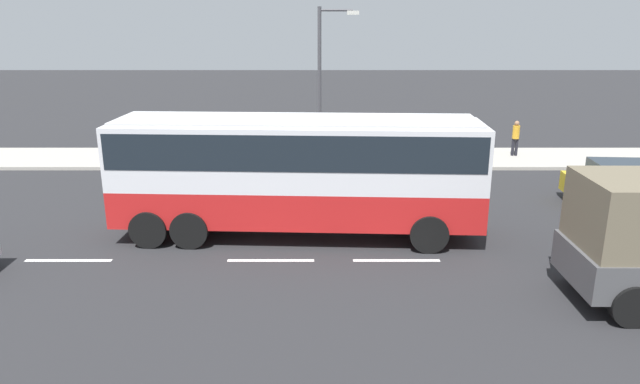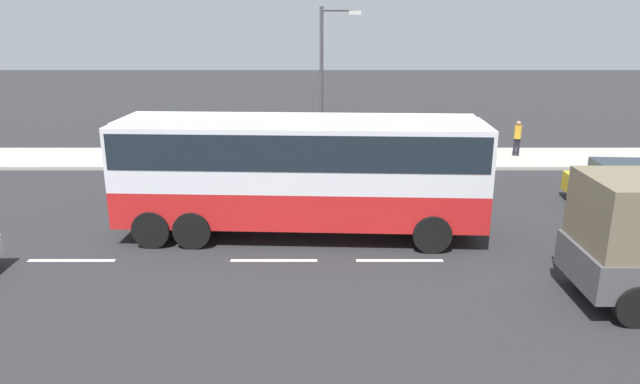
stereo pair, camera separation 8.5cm
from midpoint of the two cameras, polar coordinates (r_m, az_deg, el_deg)
name	(u,v)px [view 2 (the right image)]	position (r m, az deg, el deg)	size (l,w,h in m)	color
ground_plane	(332,227)	(18.56, 1.02, -3.49)	(120.00, 120.00, 0.00)	#28282B
sidewalk_curb	(327,158)	(27.44, 0.65, 3.35)	(80.00, 4.00, 0.15)	#A8A399
lane_centreline	(231,260)	(16.26, -8.89, -6.69)	(33.04, 0.16, 0.01)	white
coach_bus	(298,165)	(17.21, -2.28, 2.70)	(10.99, 3.04, 3.63)	red
car_yellow_taxi	(632,182)	(23.35, 28.29, 0.83)	(4.59, 2.14, 1.56)	gold
pedestrian_near_curb	(213,138)	(27.31, -10.58, 5.28)	(0.32, 0.32, 1.71)	brown
pedestrian_at_crossing	(516,136)	(29.00, 18.69, 5.29)	(0.32, 0.32, 1.67)	black
street_lamp	(324,77)	(25.10, 0.33, 11.27)	(1.71, 0.24, 6.76)	#47474C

